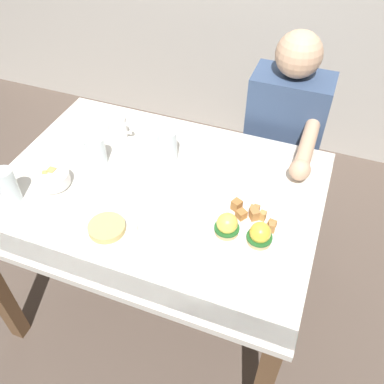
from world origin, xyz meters
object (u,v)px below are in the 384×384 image
object	(u,v)px
fork	(210,154)
diner_person	(283,138)
coffee_mug	(118,126)
dining_table	(157,209)
side_plate	(107,230)
water_glass_near	(96,152)
water_glass_far	(167,147)
eggs_benedict_plate	(244,231)
water_glass_extra	(8,187)
fruit_bowl	(53,179)

from	to	relation	value
fork	diner_person	world-z (taller)	diner_person
coffee_mug	fork	size ratio (longest dim) A/B	0.72
dining_table	side_plate	xyz separation A→B (m)	(-0.07, -0.24, 0.12)
water_glass_near	diner_person	world-z (taller)	diner_person
water_glass_far	eggs_benedict_plate	bearing A→B (deg)	-35.70
dining_table	water_glass_extra	distance (m)	0.54
fork	water_glass_far	distance (m)	0.18
water_glass_far	fruit_bowl	bearing A→B (deg)	-139.29
water_glass_far	fork	bearing A→B (deg)	29.94
dining_table	water_glass_near	xyz separation A→B (m)	(-0.28, 0.06, 0.16)
fruit_bowl	diner_person	bearing A→B (deg)	44.11
eggs_benedict_plate	fruit_bowl	xyz separation A→B (m)	(-0.73, -0.01, 0.00)
eggs_benedict_plate	water_glass_far	bearing A→B (deg)	144.30
water_glass_near	side_plate	xyz separation A→B (m)	(0.21, -0.31, -0.04)
side_plate	diner_person	xyz separation A→B (m)	(0.43, 0.84, -0.10)
eggs_benedict_plate	fruit_bowl	world-z (taller)	eggs_benedict_plate
diner_person	water_glass_extra	bearing A→B (deg)	-135.14
dining_table	side_plate	size ratio (longest dim) A/B	6.00
coffee_mug	water_glass_extra	size ratio (longest dim) A/B	0.83
coffee_mug	side_plate	xyz separation A→B (m)	(0.21, -0.49, -0.04)
fruit_bowl	side_plate	xyz separation A→B (m)	(0.30, -0.13, -0.02)
water_glass_near	water_glass_extra	distance (m)	0.34
water_glass_far	diner_person	size ratio (longest dim) A/B	0.12
coffee_mug	water_glass_near	distance (m)	0.19
fruit_bowl	water_glass_near	distance (m)	0.19
fork	side_plate	size ratio (longest dim) A/B	0.77
dining_table	eggs_benedict_plate	world-z (taller)	eggs_benedict_plate
water_glass_extra	water_glass_near	bearing A→B (deg)	57.24
eggs_benedict_plate	water_glass_extra	distance (m)	0.84
dining_table	side_plate	world-z (taller)	side_plate
water_glass_near	water_glass_far	bearing A→B (deg)	25.50
side_plate	fruit_bowl	bearing A→B (deg)	155.68
water_glass_far	dining_table	bearing A→B (deg)	-81.91
eggs_benedict_plate	fork	world-z (taller)	eggs_benedict_plate
eggs_benedict_plate	fork	size ratio (longest dim) A/B	1.75
side_plate	diner_person	bearing A→B (deg)	62.83
dining_table	fruit_bowl	size ratio (longest dim) A/B	10.00
eggs_benedict_plate	side_plate	bearing A→B (deg)	-161.60
dining_table	fruit_bowl	bearing A→B (deg)	-163.45
fork	diner_person	distance (m)	0.42
fork	water_glass_extra	distance (m)	0.77
water_glass_extra	water_glass_far	bearing A→B (deg)	43.05
eggs_benedict_plate	water_glass_near	size ratio (longest dim) A/B	2.27
fork	water_glass_near	xyz separation A→B (m)	(-0.40, -0.20, 0.05)
water_glass_far	diner_person	world-z (taller)	diner_person
eggs_benedict_plate	coffee_mug	bearing A→B (deg)	151.66
fruit_bowl	water_glass_near	world-z (taller)	water_glass_near
eggs_benedict_plate	fork	distance (m)	0.44
fork	side_plate	world-z (taller)	side_plate
dining_table	eggs_benedict_plate	distance (m)	0.40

